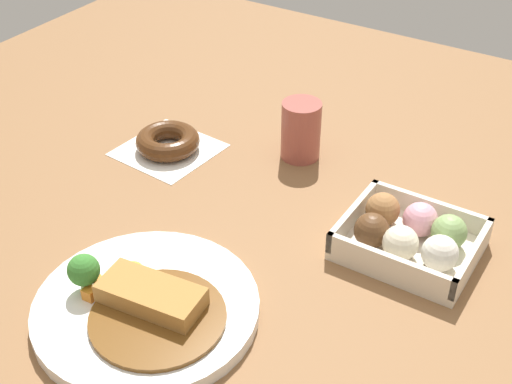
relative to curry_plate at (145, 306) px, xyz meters
The scene contains 5 objects.
ground_plane 0.15m from the curry_plate, 78.58° to the left, with size 1.60×1.60×0.00m, color brown.
curry_plate is the anchor object (origin of this frame).
donut_box 0.35m from the curry_plate, 51.32° to the left, with size 0.17×0.15×0.06m.
chocolate_ring_donut 0.37m from the curry_plate, 123.86° to the left, with size 0.15×0.15×0.03m.
coffee_mug 0.41m from the curry_plate, 92.36° to the left, with size 0.06×0.06×0.09m, color #9E4C42.
Camera 1 is at (0.40, -0.58, 0.60)m, focal length 49.14 mm.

